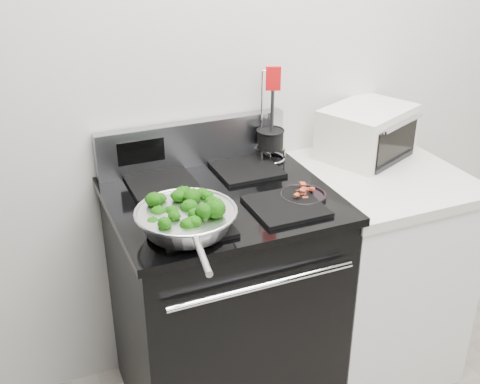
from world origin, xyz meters
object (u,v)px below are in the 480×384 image
skillet (186,219)px  utensil_holder (270,144)px  bacon_plate (303,193)px  gas_range (223,301)px  toaster_oven (367,132)px

skillet → utensil_holder: (0.50, 0.43, 0.02)m
bacon_plate → utensil_holder: utensil_holder is taller
gas_range → skillet: (-0.20, -0.20, 0.51)m
utensil_holder → toaster_oven: size_ratio=0.86×
skillet → toaster_oven: size_ratio=1.14×
bacon_plate → gas_range: bearing=154.5°
gas_range → utensil_holder: utensil_holder is taller
skillet → utensil_holder: utensil_holder is taller
utensil_holder → gas_range: bearing=-120.3°
skillet → bacon_plate: bearing=18.1°
skillet → utensil_holder: bearing=49.2°
utensil_holder → toaster_oven: 0.42m
skillet → bacon_plate: (0.46, 0.08, -0.03)m
skillet → gas_range: bearing=54.4°
skillet → toaster_oven: toaster_oven is taller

